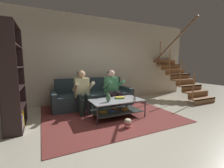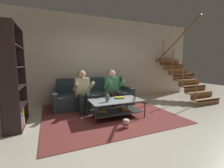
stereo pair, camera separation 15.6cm
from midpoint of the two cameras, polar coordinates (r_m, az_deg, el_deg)
name	(u,v)px [view 1 (the left image)]	position (r m, az deg, el deg)	size (l,w,h in m)	color
ground	(127,126)	(3.31, 4.50, -15.59)	(16.80, 16.80, 0.00)	beige
back_partition	(91,60)	(5.32, -8.88, 9.07)	(8.40, 0.12, 2.90)	beige
staircase_run	(176,71)	(6.38, 22.40, 4.60)	(1.04, 2.56, 2.77)	#9C663C
couch	(93,97)	(4.78, -8.27, -4.85)	(2.45, 0.88, 0.86)	#2E3D44
person_seated_left	(83,90)	(4.10, -12.14, -2.21)	(0.50, 0.58, 1.14)	#202D2A
person_seated_right	(113,88)	(4.39, -0.70, -1.44)	(0.50, 0.58, 1.13)	#2E2227
coffee_table	(116,106)	(3.72, 0.40, -8.21)	(1.27, 0.69, 0.44)	#B4B8C1
area_rug	(105,112)	(4.20, -3.78, -10.43)	(3.20, 3.18, 0.01)	brown
vase	(108,98)	(3.46, -2.69, -5.28)	(0.11, 0.11, 0.21)	#4E714F
book_stack	(120,98)	(3.83, 1.84, -5.22)	(0.25, 0.19, 0.04)	#2D8751
bookshelf	(11,87)	(3.60, -35.19, -0.95)	(0.32, 1.03, 2.07)	#2C1E1E
popcorn_tub	(128,123)	(3.18, 4.58, -14.71)	(0.13, 0.13, 0.19)	red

